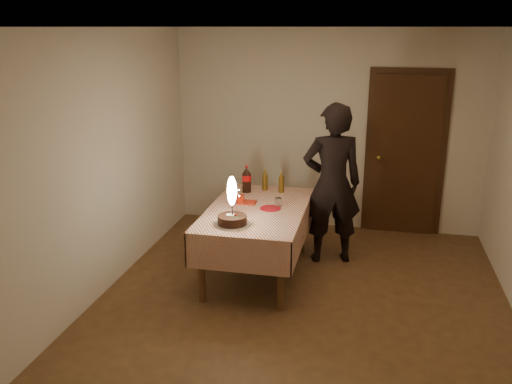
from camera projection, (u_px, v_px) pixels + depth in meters
ground at (301, 303)px, 5.32m from camera, size 4.00×4.50×0.01m
room_shell at (311, 136)px, 4.90m from camera, size 4.04×4.54×2.62m
dining_table at (257, 217)px, 5.78m from camera, size 1.02×1.72×0.76m
birthday_cake at (232, 213)px, 5.24m from camera, size 0.36×0.36×0.49m
red_plate at (270, 208)px, 5.73m from camera, size 0.22×0.22×0.01m
red_cup at (240, 199)px, 5.87m from camera, size 0.08×0.08×0.10m
clear_cup at (278, 202)px, 5.80m from camera, size 0.07×0.07×0.09m
napkin_stack at (249, 202)px, 5.90m from camera, size 0.15×0.15×0.02m
cola_bottle at (247, 179)px, 6.26m from camera, size 0.10×0.10×0.32m
amber_bottle_left at (265, 180)px, 6.35m from camera, size 0.06×0.06×0.25m
amber_bottle_right at (281, 182)px, 6.26m from camera, size 0.06×0.06×0.25m
photographer at (332, 184)px, 6.05m from camera, size 0.76×0.60×1.83m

